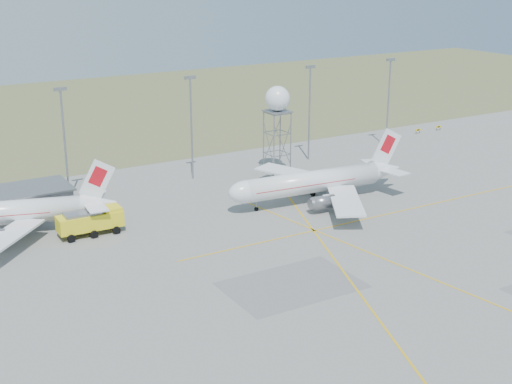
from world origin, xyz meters
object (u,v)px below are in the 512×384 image
airliner_main (314,182)px  airliner_far (5,213)px  fire_truck (92,223)px  radar_tower (277,125)px

airliner_main → airliner_far: airliner_main is taller
airliner_main → fire_truck: airliner_main is taller
airliner_main → fire_truck: size_ratio=3.44×
radar_tower → fire_truck: radar_tower is taller
airliner_main → fire_truck: bearing=-2.1°
airliner_far → airliner_main: bearing=-176.2°
airliner_far → fire_truck: size_ratio=3.21×
airliner_far → radar_tower: (55.05, 6.50, 6.59)m
airliner_main → radar_tower: (3.68, 18.42, 6.41)m
fire_truck → airliner_main: bearing=-6.0°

